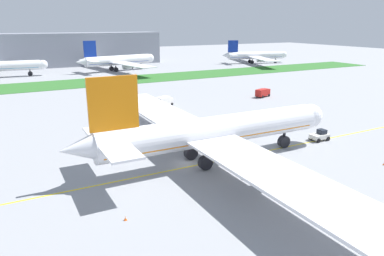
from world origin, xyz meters
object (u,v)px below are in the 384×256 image
pushback_tug (320,136)px  ground_crew_wingwalker_port (343,197)px  parked_airliner_far_right (117,61)px  parked_airliner_far_outer (254,56)px  service_truck_catering_van (263,92)px  ground_crew_marshaller_front (327,193)px  service_truck_baggage_loader (164,101)px  traffic_cone_port_wing (384,163)px  airliner_foreground (211,132)px  traffic_cone_near_nose (125,218)px

pushback_tug → ground_crew_wingwalker_port: 28.34m
parked_airliner_far_right → parked_airliner_far_outer: parked_airliner_far_right is taller
service_truck_catering_van → ground_crew_marshaller_front: bearing=-121.9°
ground_crew_marshaller_front → service_truck_baggage_loader: size_ratio=0.27×
ground_crew_wingwalker_port → traffic_cone_port_wing: size_ratio=2.98×
service_truck_baggage_loader → service_truck_catering_van: size_ratio=1.02×
ground_crew_wingwalker_port → parked_airliner_far_outer: size_ratio=0.03×
airliner_foreground → service_truck_catering_van: 61.35m
service_truck_catering_van → parked_airliner_far_right: parked_airliner_far_right is taller
ground_crew_marshaller_front → parked_airliner_far_right: 149.97m
airliner_foreground → parked_airliner_far_outer: 165.02m
service_truck_baggage_loader → pushback_tug: bearing=-70.7°
traffic_cone_near_nose → service_truck_baggage_loader: (30.01, 55.71, 1.29)m
traffic_cone_near_nose → parked_airliner_far_right: size_ratio=0.01×
airliner_foreground → parked_airliner_far_right: bearing=80.0°
ground_crew_wingwalker_port → traffic_cone_near_nose: ground_crew_wingwalker_port is taller
ground_crew_wingwalker_port → service_truck_baggage_loader: 65.59m
service_truck_catering_van → parked_airliner_far_right: size_ratio=0.09×
ground_crew_marshaller_front → traffic_cone_near_nose: ground_crew_marshaller_front is taller
airliner_foreground → service_truck_baggage_loader: size_ratio=13.09×
ground_crew_wingwalker_port → traffic_cone_near_nose: (-26.90, 9.79, -0.77)m
ground_crew_wingwalker_port → service_truck_baggage_loader: service_truck_baggage_loader is taller
ground_crew_marshaller_front → traffic_cone_port_wing: 18.94m
ground_crew_wingwalker_port → service_truck_catering_van: (37.39, 63.35, 0.42)m
pushback_tug → service_truck_baggage_loader: bearing=109.3°
pushback_tug → service_truck_catering_van: 45.97m
ground_crew_marshaller_front → ground_crew_wingwalker_port: bearing=-72.2°
pushback_tug → parked_airliner_far_outer: 149.86m
pushback_tug → ground_crew_marshaller_front: (-19.23, -19.32, -0.05)m
pushback_tug → service_truck_baggage_loader: (-15.45, 44.09, 0.55)m
traffic_cone_port_wing → service_truck_baggage_loader: bearing=103.9°
traffic_cone_port_wing → parked_airliner_far_right: 144.88m
traffic_cone_near_nose → service_truck_baggage_loader: bearing=61.7°
service_truck_catering_van → parked_airliner_far_outer: (61.44, 84.57, 3.13)m
traffic_cone_near_nose → traffic_cone_port_wing: size_ratio=1.00×
ground_crew_wingwalker_port → ground_crew_marshaller_front: (-0.68, 2.10, -0.07)m
airliner_foreground → ground_crew_marshaller_front: size_ratio=49.25×
service_truck_catering_van → pushback_tug: bearing=-114.2°
ground_crew_marshaller_front → service_truck_baggage_loader: bearing=86.6°
pushback_tug → service_truck_baggage_loader: 46.72m
ground_crew_wingwalker_port → ground_crew_marshaller_front: size_ratio=1.07×
airliner_foreground → service_truck_catering_van: (44.90, 41.62, -3.98)m
airliner_foreground → service_truck_catering_van: size_ratio=13.37×
parked_airliner_far_outer → ground_crew_marshaller_front: bearing=-124.3°
pushback_tug → parked_airliner_far_right: size_ratio=0.08×
parked_airliner_far_right → parked_airliner_far_outer: size_ratio=1.04×
traffic_cone_port_wing → service_truck_catering_van: bearing=71.0°
airliner_foreground → service_truck_baggage_loader: (10.61, 43.78, -3.88)m
pushback_tug → service_truck_catering_van: bearing=65.8°
traffic_cone_near_nose → service_truck_catering_van: service_truck_catering_van is taller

